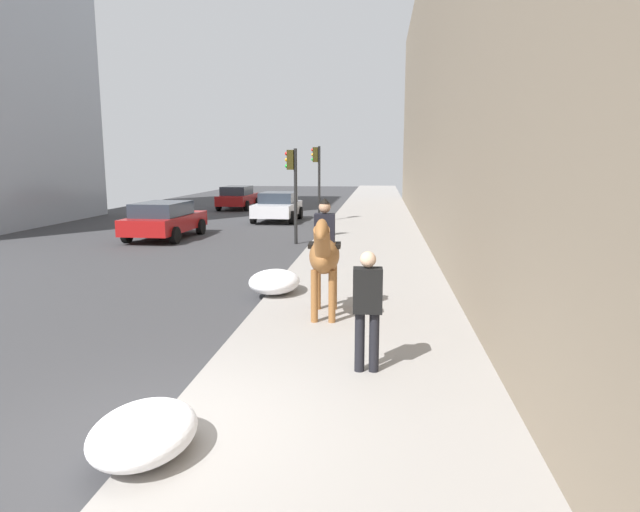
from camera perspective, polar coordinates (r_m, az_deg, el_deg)
The scene contains 10 objects.
sidewalk_slab at distance 6.22m, azimuth 1.78°, elevation -18.84°, with size 120.00×4.12×0.12m, color gray.
mounted_horse_near at distance 10.34m, azimuth 0.44°, elevation 0.29°, with size 2.15×0.63×2.22m.
pedestrian_greeting at distance 7.71m, azimuth 4.87°, elevation -4.84°, with size 0.27×0.41×1.70m.
car_near_lane at distance 28.18m, azimuth -4.34°, elevation 5.10°, with size 4.09×2.14×1.44m.
car_mid_lane at distance 22.58m, azimuth -15.60°, elevation 3.64°, with size 4.41×2.21×1.44m.
car_far_lane at distance 35.38m, azimuth -8.40°, elevation 5.98°, with size 4.31×1.97×1.44m.
traffic_light_near_curb at distance 20.28m, azimuth -2.78°, elevation 7.76°, with size 0.20×0.44×3.44m.
traffic_light_far_curb at distance 26.82m, azimuth -0.28°, elevation 8.58°, with size 0.20×0.44×3.69m.
snow_pile_near at distance 6.11m, azimuth -17.57°, elevation -16.79°, with size 1.34×1.03×0.46m, color white.
snow_pile_far at distance 12.44m, azimuth -4.68°, elevation -2.62°, with size 1.46×1.12×0.50m, color white.
Camera 1 is at (-5.44, -2.46, 3.04)m, focal length 31.33 mm.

